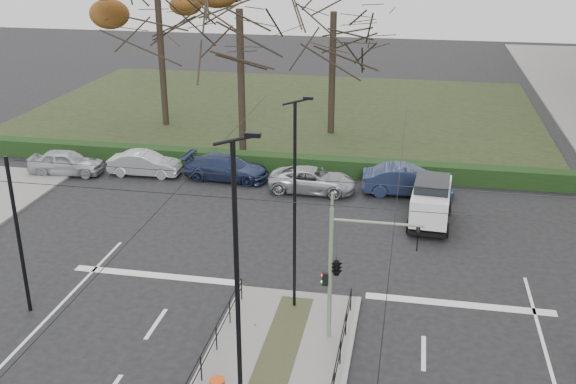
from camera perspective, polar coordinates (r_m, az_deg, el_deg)
name	(u,v)px	position (r m, az deg, el deg)	size (l,w,h in m)	color
ground	(273,373)	(22.14, -1.28, -15.08)	(140.00, 140.00, 0.00)	black
park	(283,111)	(52.01, -0.40, 6.91)	(38.00, 26.00, 0.10)	black
hedge	(239,161)	(39.38, -4.20, 2.67)	(38.00, 1.00, 1.00)	black
catenary	(283,254)	(21.69, -0.46, -5.28)	(20.00, 34.00, 6.00)	black
traffic_light	(339,265)	(22.22, 4.33, -6.18)	(3.22, 1.84, 4.73)	slate
streetlamp_median_near	(238,295)	(17.17, -4.24, -8.73)	(0.73, 0.15, 8.72)	black
streetlamp_median_far	(295,206)	(23.45, 0.61, -1.15)	(0.66, 0.13, 7.90)	black
parked_car_first	(66,162)	(40.35, -18.26, 2.41)	(1.69, 4.21, 1.43)	#ADB0B5
parked_car_second	(145,164)	(39.07, -12.02, 2.36)	(1.43, 4.09, 1.35)	#ADB0B5
parked_car_third	(226,167)	(37.70, -5.23, 2.08)	(1.95, 4.79, 1.39)	#212C4D
parked_car_fourth	(313,180)	(35.84, 2.09, 1.02)	(2.13, 4.62, 1.28)	#ADB0B5
white_van	(431,200)	(32.45, 12.01, -0.71)	(2.13, 4.21, 2.24)	silver
bare_tree_center	(333,21)	(44.76, 3.87, 14.26)	(7.63, 7.63, 10.69)	black
bare_tree_near	(240,20)	(40.78, -4.12, 14.34)	(7.74, 7.74, 11.49)	black
parked_car_fifth	(407,180)	(35.94, 10.07, 0.97)	(1.64, 4.70, 1.55)	#212C4D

